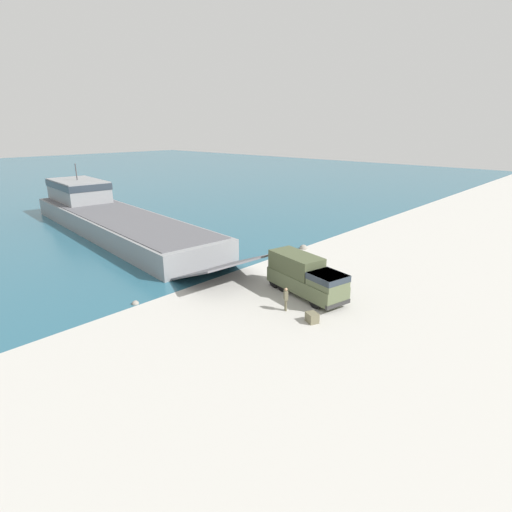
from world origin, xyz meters
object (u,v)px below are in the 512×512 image
at_px(military_truck, 305,276).
at_px(mooring_bollard, 279,259).
at_px(cargo_crate, 312,318).
at_px(soldier_on_ramp, 286,297).
at_px(moored_boat_c, 85,182).
at_px(landing_craft, 108,214).

relative_size(military_truck, mooring_bollard, 8.77).
bearing_deg(military_truck, cargo_crate, -35.56).
bearing_deg(cargo_crate, mooring_bollard, 50.16).
distance_m(soldier_on_ramp, moored_boat_c, 80.99).
bearing_deg(soldier_on_ramp, cargo_crate, -57.64).
bearing_deg(mooring_bollard, landing_craft, 100.23).
relative_size(landing_craft, military_truck, 5.85).
height_order(moored_boat_c, cargo_crate, moored_boat_c).
height_order(moored_boat_c, mooring_bollard, moored_boat_c).
xyz_separation_m(soldier_on_ramp, mooring_bollard, (8.04, 7.34, -0.58)).
relative_size(soldier_on_ramp, mooring_bollard, 2.06).
xyz_separation_m(mooring_bollard, cargo_crate, (-8.23, -9.86, -0.13)).
xyz_separation_m(moored_boat_c, mooring_bollard, (-12.80, -70.92, -0.07)).
bearing_deg(military_truck, landing_craft, -168.04).
xyz_separation_m(military_truck, moored_boat_c, (17.51, 77.57, -1.08)).
xyz_separation_m(soldier_on_ramp, moored_boat_c, (20.84, 78.26, -0.50)).
bearing_deg(moored_boat_c, mooring_bollard, 105.68).
xyz_separation_m(military_truck, cargo_crate, (-3.52, -3.21, -1.28)).
bearing_deg(military_truck, moored_boat_c, 179.32).
distance_m(landing_craft, military_truck, 32.50).
bearing_deg(landing_craft, soldier_on_ramp, -90.35).
bearing_deg(landing_craft, moored_boat_c, 74.30).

